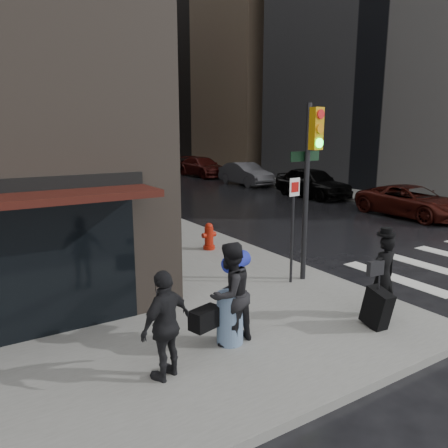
{
  "coord_description": "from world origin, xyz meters",
  "views": [
    {
      "loc": [
        -5.77,
        -5.6,
        3.68
      ],
      "look_at": [
        0.07,
        3.71,
        1.3
      ],
      "focal_mm": 35.0,
      "sensor_mm": 36.0,
      "label": 1
    }
  ],
  "objects": [
    {
      "name": "parked_car_0",
      "position": [
        10.91,
        5.78,
        0.67
      ],
      "size": [
        2.35,
        4.88,
        1.34
      ],
      "primitive_type": "imported",
      "rotation": [
        0.0,
        0.0,
        -0.03
      ],
      "color": "#3A100B",
      "rests_on": "ground"
    },
    {
      "name": "parked_car_3",
      "position": [
        11.46,
        25.14,
        0.77
      ],
      "size": [
        2.37,
        5.39,
        1.54
      ],
      "primitive_type": "imported",
      "rotation": [
        0.0,
        0.0,
        0.04
      ],
      "color": "#400F0C",
      "rests_on": "ground"
    },
    {
      "name": "bldg_distant",
      "position": [
        6.0,
        78.0,
        16.0
      ],
      "size": [
        40.0,
        12.0,
        32.0
      ],
      "primitive_type": "cube",
      "color": "slate",
      "rests_on": "ground"
    },
    {
      "name": "sidewalk_right",
      "position": [
        13.5,
        27.0,
        0.07
      ],
      "size": [
        3.0,
        50.0,
        0.15
      ],
      "primitive_type": "cube",
      "color": "slate",
      "rests_on": "ground"
    },
    {
      "name": "parked_car_4",
      "position": [
        11.07,
        31.59,
        0.78
      ],
      "size": [
        2.18,
        4.71,
        1.56
      ],
      "primitive_type": "imported",
      "rotation": [
        0.0,
        0.0,
        -0.07
      ],
      "color": "#3E3E43",
      "rests_on": "ground"
    },
    {
      "name": "ground",
      "position": [
        0.0,
        0.0,
        0.0
      ],
      "size": [
        140.0,
        140.0,
        0.0
      ],
      "primitive_type": "plane",
      "color": "black",
      "rests_on": "ground"
    },
    {
      "name": "parked_car_6",
      "position": [
        10.78,
        44.5,
        0.8
      ],
      "size": [
        3.11,
        5.98,
        1.61
      ],
      "primitive_type": "imported",
      "rotation": [
        0.0,
        0.0,
        -0.08
      ],
      "color": "black",
      "rests_on": "ground"
    },
    {
      "name": "parked_car_2",
      "position": [
        11.2,
        18.69,
        0.76
      ],
      "size": [
        1.62,
        4.6,
        1.51
      ],
      "primitive_type": "imported",
      "rotation": [
        0.0,
        0.0,
        -0.0
      ],
      "color": "#515156",
      "rests_on": "ground"
    },
    {
      "name": "man_overcoat",
      "position": [
        0.9,
        -0.57,
        0.89
      ],
      "size": [
        0.99,
        0.86,
        1.77
      ],
      "rotation": [
        0.0,
        0.0,
        3.03
      ],
      "color": "black",
      "rests_on": "ground"
    },
    {
      "name": "traffic_light",
      "position": [
        1.16,
        1.8,
        2.81
      ],
      "size": [
        1.03,
        0.5,
        4.12
      ],
      "rotation": [
        0.0,
        0.0,
        0.09
      ],
      "color": "black",
      "rests_on": "ground"
    },
    {
      "name": "parked_car_1",
      "position": [
        11.21,
        12.23,
        0.83
      ],
      "size": [
        2.09,
        4.9,
        1.65
      ],
      "primitive_type": "imported",
      "rotation": [
        0.0,
        0.0,
        -0.03
      ],
      "color": "black",
      "rests_on": "ground"
    },
    {
      "name": "parked_car_5",
      "position": [
        11.12,
        38.05,
        0.73
      ],
      "size": [
        1.81,
        4.51,
        1.46
      ],
      "primitive_type": "imported",
      "rotation": [
        0.0,
        0.0,
        0.06
      ],
      "color": "#46140E",
      "rests_on": "ground"
    },
    {
      "name": "man_jeans",
      "position": [
        -2.09,
        0.11,
        1.03
      ],
      "size": [
        1.28,
        0.87,
        1.75
      ],
      "rotation": [
        0.0,
        0.0,
        3.42
      ],
      "color": "black",
      "rests_on": "ground"
    },
    {
      "name": "bldg_right_far",
      "position": [
        26.0,
        58.0,
        12.5
      ],
      "size": [
        22.0,
        20.0,
        25.0
      ],
      "primitive_type": "cube",
      "color": "slate",
      "rests_on": "ground"
    },
    {
      "name": "fire_hydrant",
      "position": [
        0.61,
        5.42,
        0.51
      ],
      "size": [
        0.45,
        0.35,
        0.81
      ],
      "rotation": [
        0.0,
        0.0,
        0.06
      ],
      "color": "#A11A09",
      "rests_on": "ground"
    },
    {
      "name": "sidewalk_left",
      "position": [
        0.0,
        27.0,
        0.07
      ],
      "size": [
        4.0,
        50.0,
        0.15
      ],
      "primitive_type": "cube",
      "color": "slate",
      "rests_on": "ground"
    },
    {
      "name": "man_greycoat",
      "position": [
        -3.41,
        -0.28,
        0.96
      ],
      "size": [
        1.03,
        0.74,
        1.62
      ],
      "rotation": [
        0.0,
        0.0,
        3.55
      ],
      "color": "black",
      "rests_on": "ground"
    }
  ]
}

